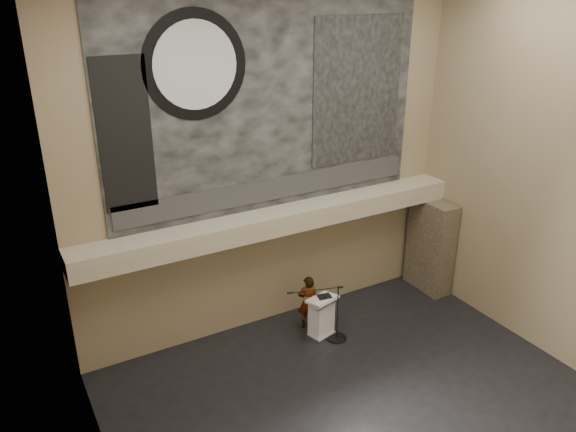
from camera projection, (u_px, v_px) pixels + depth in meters
floor at (362, 406)px, 11.89m from camera, size 10.00×10.00×0.00m
wall_back at (272, 165)px, 13.46m from camera, size 10.00×0.02×8.50m
wall_front at (570, 331)px, 7.04m from camera, size 10.00×0.02×8.50m
wall_left at (93, 290)px, 7.98m from camera, size 0.02×8.00×8.50m
wall_right at (553, 178)px, 12.52m from camera, size 0.02×8.00×8.50m
soffit at (280, 220)px, 13.64m from camera, size 10.00×0.80×0.50m
sprinkler_left at (221, 245)px, 12.98m from camera, size 0.04×0.04×0.06m
sprinkler_right at (345, 216)px, 14.57m from camera, size 0.04×0.04×0.06m
banner at (272, 104)px, 12.88m from camera, size 8.00×0.05×5.00m
banner_text_strip at (273, 189)px, 13.64m from camera, size 7.76×0.02×0.55m
banner_clock_rim at (195, 65)px, 11.64m from camera, size 2.30×0.02×2.30m
banner_clock_face at (196, 65)px, 11.63m from camera, size 1.84×0.02×1.84m
banner_building_print at (358, 91)px, 13.90m from camera, size 2.60×0.02×3.60m
banner_brick_print at (125, 136)px, 11.42m from camera, size 1.10×0.02×3.20m
stone_pier at (430, 245)px, 16.01m from camera, size 0.60×1.40×2.70m
lectern at (321, 317)px, 14.05m from camera, size 0.83×0.68×1.14m
binder at (325, 297)px, 13.85m from camera, size 0.38×0.33×0.04m
papers at (318, 300)px, 13.72m from camera, size 0.23×0.31×0.00m
speaker_person at (308, 302)px, 14.34m from camera, size 0.63×0.54×1.47m
mic_stand at (335, 331)px, 14.04m from camera, size 1.48×0.64×1.51m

